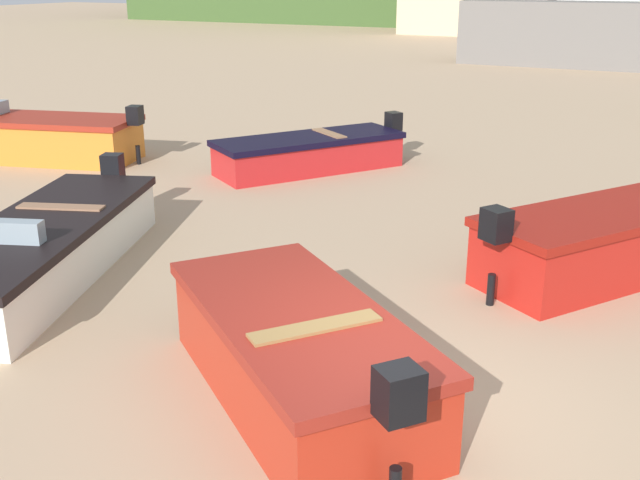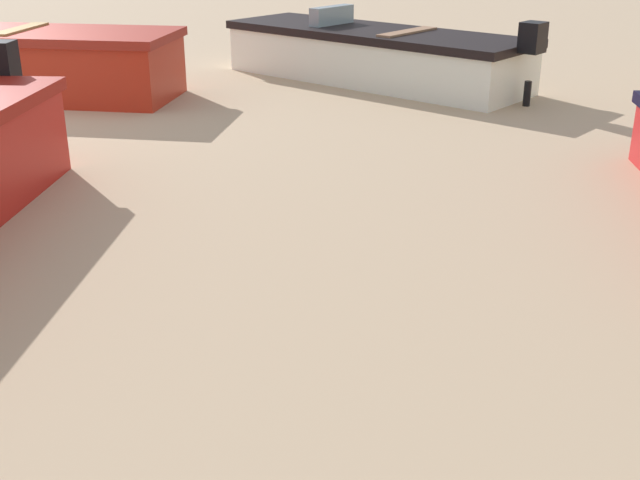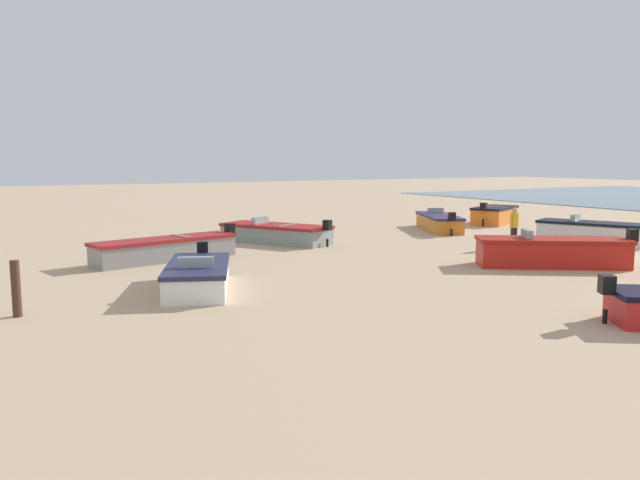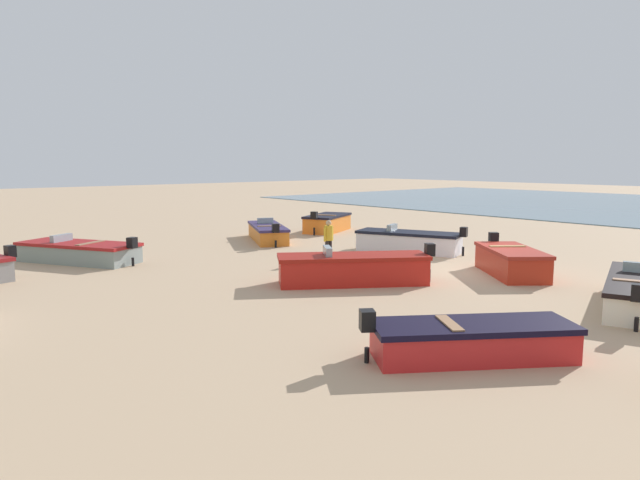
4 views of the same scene
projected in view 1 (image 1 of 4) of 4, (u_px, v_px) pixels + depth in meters
The scene contains 6 objects.
ground_plane at pixel (411, 414), 7.20m from camera, with size 160.00×160.00×0.00m, color tan.
boat_orange_1 at pixel (31, 137), 16.91m from camera, with size 5.16×2.80×1.27m.
boat_white_6 at pixel (45, 248), 10.35m from camera, with size 3.12×5.24×1.12m.
boat_red_7 at pixel (298, 354), 7.32m from camera, with size 3.69×3.39×1.25m.
boat_red_9 at pixel (629, 236), 10.60m from camera, with size 3.86×4.79×1.26m.
boat_red_10 at pixel (310, 153), 15.96m from camera, with size 3.37×4.07×1.05m.
Camera 1 is at (2.00, -5.98, 3.95)m, focal length 42.70 mm.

